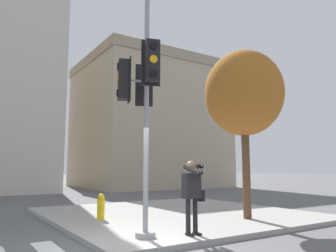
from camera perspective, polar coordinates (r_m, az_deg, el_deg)
name	(u,v)px	position (r m, az deg, el deg)	size (l,w,h in m)	color
ground_plane	(126,252)	(6.82, -7.38, -20.92)	(160.00, 160.00, 0.00)	#5B5B5E
sidewalk_corner	(175,214)	(11.52, 1.14, -15.05)	(8.00, 8.00, 0.13)	#9E9B96
traffic_signal_pole	(142,93)	(7.44, -4.63, 5.77)	(1.03, 1.33, 5.66)	#939399
person_photographer	(192,190)	(7.59, 4.26, -11.08)	(0.58, 0.54, 1.65)	black
street_tree	(244,94)	(10.47, 13.07, 5.51)	(2.42, 2.42, 5.13)	brown
fire_hydrant	(101,207)	(10.00, -11.60, -13.60)	(0.21, 0.27, 0.74)	yellow
building_right	(148,125)	(29.63, -3.50, 0.22)	(11.58, 10.59, 10.98)	tan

